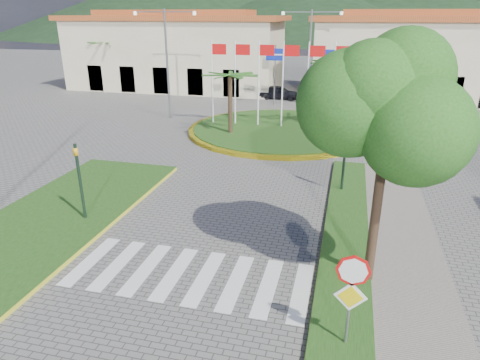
% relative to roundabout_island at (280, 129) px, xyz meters
% --- Properties ---
extents(sidewalk_right, '(4.00, 28.00, 0.15)m').
position_rel_roundabout_island_xyz_m(sidewalk_right, '(6.00, -20.00, -0.10)').
color(sidewalk_right, gray).
rests_on(sidewalk_right, ground).
extents(verge_right, '(1.60, 28.00, 0.18)m').
position_rel_roundabout_island_xyz_m(verge_right, '(4.80, -20.00, -0.09)').
color(verge_right, '#1D4112').
rests_on(verge_right, ground).
extents(median_left, '(5.00, 14.00, 0.18)m').
position_rel_roundabout_island_xyz_m(median_left, '(-6.50, -16.00, -0.09)').
color(median_left, '#1D4112').
rests_on(median_left, ground).
extents(crosswalk, '(8.00, 3.00, 0.01)m').
position_rel_roundabout_island_xyz_m(crosswalk, '(-0.00, -18.00, -0.17)').
color(crosswalk, silver).
rests_on(crosswalk, ground).
extents(roundabout_island, '(12.70, 12.70, 6.00)m').
position_rel_roundabout_island_xyz_m(roundabout_island, '(0.00, 0.00, 0.00)').
color(roundabout_island, yellow).
rests_on(roundabout_island, ground).
extents(stop_sign, '(0.80, 0.11, 2.65)m').
position_rel_roundabout_island_xyz_m(stop_sign, '(4.90, -20.04, 1.61)').
color(stop_sign, slate).
rests_on(stop_sign, ground).
extents(deciduous_tree, '(3.60, 3.60, 6.80)m').
position_rel_roundabout_island_xyz_m(deciduous_tree, '(5.50, -17.00, 5.00)').
color(deciduous_tree, black).
rests_on(deciduous_tree, ground).
extents(traffic_light_left, '(0.15, 0.18, 3.20)m').
position_rel_roundabout_island_xyz_m(traffic_light_left, '(-5.20, -15.50, 1.77)').
color(traffic_light_left, black).
rests_on(traffic_light_left, ground).
extents(traffic_light_right, '(0.15, 0.18, 3.20)m').
position_rel_roundabout_island_xyz_m(traffic_light_right, '(4.50, -10.00, 1.77)').
color(traffic_light_right, black).
rests_on(traffic_light_right, ground).
extents(traffic_light_far, '(0.18, 0.15, 3.20)m').
position_rel_roundabout_island_xyz_m(traffic_light_far, '(8.00, 4.00, 1.77)').
color(traffic_light_far, black).
rests_on(traffic_light_far, ground).
extents(direction_sign_west, '(1.60, 0.14, 5.20)m').
position_rel_roundabout_island_xyz_m(direction_sign_west, '(-2.00, 8.97, 3.35)').
color(direction_sign_west, slate).
rests_on(direction_sign_west, ground).
extents(direction_sign_east, '(1.60, 0.14, 5.20)m').
position_rel_roundabout_island_xyz_m(direction_sign_east, '(3.00, 8.97, 3.35)').
color(direction_sign_east, slate).
rests_on(direction_sign_east, ground).
extents(street_lamp_centre, '(4.80, 0.16, 8.00)m').
position_rel_roundabout_island_xyz_m(street_lamp_centre, '(1.00, 8.00, 4.32)').
color(street_lamp_centre, slate).
rests_on(street_lamp_centre, ground).
extents(street_lamp_west, '(4.80, 0.16, 8.00)m').
position_rel_roundabout_island_xyz_m(street_lamp_west, '(-9.00, 2.00, 4.32)').
color(street_lamp_west, slate).
rests_on(street_lamp_west, ground).
extents(building_left, '(23.32, 9.54, 8.05)m').
position_rel_roundabout_island_xyz_m(building_left, '(-14.00, 16.00, 3.73)').
color(building_left, beige).
rests_on(building_left, ground).
extents(building_right, '(19.08, 9.54, 8.05)m').
position_rel_roundabout_island_xyz_m(building_right, '(10.00, 16.00, 3.73)').
color(building_right, beige).
rests_on(building_right, ground).
extents(hill_far_west, '(140.00, 140.00, 22.00)m').
position_rel_roundabout_island_xyz_m(hill_far_west, '(-55.00, 118.00, 10.82)').
color(hill_far_west, black).
rests_on(hill_far_west, ground).
extents(hill_near_back, '(110.00, 110.00, 16.00)m').
position_rel_roundabout_island_xyz_m(hill_near_back, '(-10.00, 108.00, 7.82)').
color(hill_near_back, black).
rests_on(hill_near_back, ground).
extents(white_van, '(4.24, 2.12, 1.15)m').
position_rel_roundabout_island_xyz_m(white_van, '(-14.95, 14.37, 0.40)').
color(white_van, '#BBBBBD').
rests_on(white_van, ground).
extents(car_dark_a, '(3.83, 1.60, 1.29)m').
position_rel_roundabout_island_xyz_m(car_dark_a, '(-2.13, 12.20, 0.47)').
color(car_dark_a, black).
rests_on(car_dark_a, ground).
extents(car_dark_b, '(4.26, 2.47, 1.33)m').
position_rel_roundabout_island_xyz_m(car_dark_b, '(3.12, 9.17, 0.49)').
color(car_dark_b, black).
rests_on(car_dark_b, ground).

